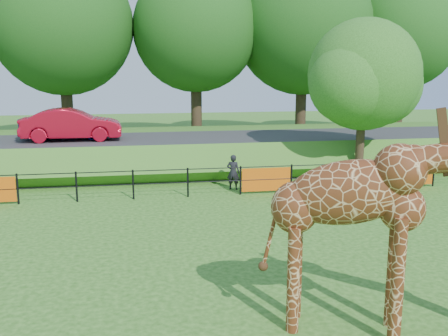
{
  "coord_description": "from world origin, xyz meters",
  "views": [
    {
      "loc": [
        -1.77,
        -10.02,
        4.66
      ],
      "look_at": [
        0.54,
        3.26,
        2.0
      ],
      "focal_mm": 40.0,
      "sensor_mm": 36.0,
      "label": 1
    }
  ],
  "objects_px": {
    "car_blue": "(65,124)",
    "visitor": "(233,172)",
    "giraffe": "(407,239)",
    "tree_east": "(365,79)",
    "car_red": "(72,125)"
  },
  "relations": [
    {
      "from": "car_blue",
      "to": "visitor",
      "type": "bearing_deg",
      "value": -127.04
    },
    {
      "from": "giraffe",
      "to": "tree_east",
      "type": "relative_size",
      "value": 0.75
    },
    {
      "from": "car_blue",
      "to": "tree_east",
      "type": "distance_m",
      "value": 13.85
    },
    {
      "from": "visitor",
      "to": "tree_east",
      "type": "bearing_deg",
      "value": -150.28
    },
    {
      "from": "car_blue",
      "to": "car_red",
      "type": "bearing_deg",
      "value": -147.24
    },
    {
      "from": "visitor",
      "to": "tree_east",
      "type": "distance_m",
      "value": 6.78
    },
    {
      "from": "visitor",
      "to": "tree_east",
      "type": "height_order",
      "value": "tree_east"
    },
    {
      "from": "visitor",
      "to": "tree_east",
      "type": "relative_size",
      "value": 0.21
    },
    {
      "from": "tree_east",
      "to": "car_blue",
      "type": "bearing_deg",
      "value": 158.93
    },
    {
      "from": "car_blue",
      "to": "visitor",
      "type": "height_order",
      "value": "car_blue"
    },
    {
      "from": "car_blue",
      "to": "visitor",
      "type": "xyz_separation_m",
      "value": [
        7.06,
        -5.65,
        -1.43
      ]
    },
    {
      "from": "car_blue",
      "to": "car_red",
      "type": "distance_m",
      "value": 0.75
    },
    {
      "from": "tree_east",
      "to": "car_red",
      "type": "bearing_deg",
      "value": 160.96
    },
    {
      "from": "car_red",
      "to": "visitor",
      "type": "distance_m",
      "value": 8.47
    },
    {
      "from": "giraffe",
      "to": "tree_east",
      "type": "distance_m",
      "value": 13.32
    }
  ]
}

